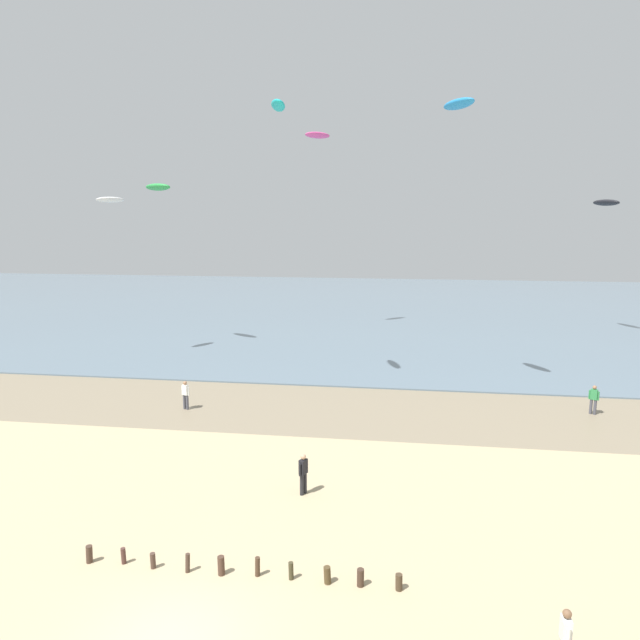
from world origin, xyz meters
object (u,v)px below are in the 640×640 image
at_px(kite_aloft_0, 278,105).
at_px(kite_aloft_9, 158,187).
at_px(person_nearest_camera, 186,394).
at_px(person_mid_beach, 565,639).
at_px(kite_aloft_7, 317,135).
at_px(kite_aloft_1, 459,104).
at_px(kite_aloft_8, 606,203).
at_px(person_by_waterline, 594,399).
at_px(person_left_flank, 303,473).
at_px(kite_aloft_6, 110,200).

relative_size(kite_aloft_0, kite_aloft_9, 0.86).
distance_m(person_nearest_camera, person_mid_beach, 24.15).
bearing_deg(person_nearest_camera, kite_aloft_7, 80.10).
height_order(kite_aloft_1, kite_aloft_8, kite_aloft_1).
relative_size(person_mid_beach, kite_aloft_1, 0.60).
bearing_deg(person_by_waterline, kite_aloft_7, 130.88).
bearing_deg(person_by_waterline, kite_aloft_1, 161.98).
xyz_separation_m(kite_aloft_0, kite_aloft_7, (-0.53, 20.09, 1.07)).
bearing_deg(kite_aloft_8, person_nearest_camera, -74.65).
relative_size(person_left_flank, kite_aloft_6, 0.71).
xyz_separation_m(person_by_waterline, kite_aloft_0, (-18.61, 2.02, 16.82)).
bearing_deg(kite_aloft_7, person_mid_beach, 64.27).
xyz_separation_m(person_by_waterline, kite_aloft_7, (-19.14, 22.11, 17.89)).
relative_size(person_by_waterline, kite_aloft_1, 0.60).
xyz_separation_m(person_by_waterline, kite_aloft_6, (-33.27, 8.82, 11.58)).
relative_size(kite_aloft_1, kite_aloft_6, 1.19).
distance_m(person_mid_beach, person_left_flank, 11.42).
bearing_deg(person_nearest_camera, person_left_flank, -47.48).
bearing_deg(kite_aloft_7, kite_aloft_1, 77.86).
distance_m(person_by_waterline, person_left_flank, 18.94).
relative_size(kite_aloft_6, kite_aloft_8, 0.77).
bearing_deg(person_left_flank, kite_aloft_9, 123.55).
relative_size(person_nearest_camera, kite_aloft_7, 0.62).
distance_m(person_by_waterline, kite_aloft_8, 27.41).
height_order(person_left_flank, kite_aloft_6, kite_aloft_6).
distance_m(person_mid_beach, kite_aloft_6, 40.77).
distance_m(person_by_waterline, kite_aloft_0, 25.17).
distance_m(person_nearest_camera, person_left_flank, 12.73).
height_order(person_mid_beach, kite_aloft_8, kite_aloft_8).
bearing_deg(kite_aloft_8, person_mid_beach, -43.06).
xyz_separation_m(person_left_flank, kite_aloft_9, (-16.33, 24.63, 12.72)).
bearing_deg(person_left_flank, person_by_waterline, 38.52).
relative_size(person_by_waterline, person_left_flank, 1.00).
distance_m(person_nearest_camera, kite_aloft_0, 18.05).
relative_size(kite_aloft_7, kite_aloft_8, 0.88).
bearing_deg(kite_aloft_7, person_by_waterline, 88.98).
distance_m(kite_aloft_1, kite_aloft_9, 25.64).
relative_size(person_nearest_camera, kite_aloft_9, 0.55).
bearing_deg(kite_aloft_6, person_by_waterline, -74.87).
bearing_deg(kite_aloft_7, kite_aloft_9, -4.22).
xyz_separation_m(person_left_flank, kite_aloft_1, (6.83, 14.39, 16.73)).
relative_size(kite_aloft_0, kite_aloft_8, 0.86).
relative_size(kite_aloft_1, kite_aloft_8, 0.91).
distance_m(person_left_flank, kite_aloft_0, 22.09).
height_order(person_nearest_camera, kite_aloft_7, kite_aloft_7).
height_order(person_by_waterline, kite_aloft_8, kite_aloft_8).
bearing_deg(person_by_waterline, person_left_flank, -141.48).
bearing_deg(kite_aloft_6, kite_aloft_8, -40.04).
distance_m(person_by_waterline, kite_aloft_6, 36.32).
bearing_deg(person_mid_beach, kite_aloft_6, 132.40).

